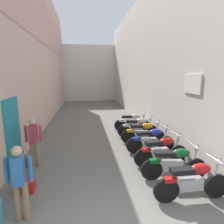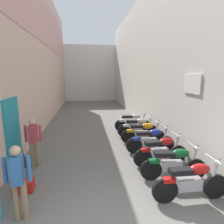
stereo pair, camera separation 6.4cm
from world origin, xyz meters
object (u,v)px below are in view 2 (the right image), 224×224
object	(u,v)px
motorcycle_fourth	(151,140)
motorcycle_sixth	(138,127)
motorcycle_second	(174,163)
motorcycle_seventh	(133,122)
pedestrian_by_doorway	(18,178)
plastic_crate	(24,186)
pedestrian_mid_alley	(33,139)
umbrella_leaning	(23,158)
motorcycle_fifth	(143,132)
motorcycle_nearest	(192,181)
motorcycle_third	(161,150)

from	to	relation	value
motorcycle_fourth	motorcycle_sixth	distance (m)	1.78
motorcycle_second	motorcycle_fourth	distance (m)	1.89
motorcycle_seventh	pedestrian_by_doorway	size ratio (longest dim) A/B	1.18
pedestrian_by_doorway	plastic_crate	bearing A→B (deg)	103.82
pedestrian_mid_alley	umbrella_leaning	world-z (taller)	pedestrian_mid_alley
motorcycle_fifth	motorcycle_seventh	xyz separation A→B (m)	(0.00, 1.83, 0.00)
motorcycle_nearest	umbrella_leaning	world-z (taller)	motorcycle_nearest
motorcycle_sixth	pedestrian_by_doorway	size ratio (longest dim) A/B	1.18
motorcycle_third	pedestrian_mid_alley	xyz separation A→B (m)	(-4.01, 0.45, 0.42)
motorcycle_second	motorcycle_fifth	world-z (taller)	same
motorcycle_nearest	motorcycle_seventh	xyz separation A→B (m)	(-0.00, 5.55, 0.00)
motorcycle_seventh	pedestrian_by_doorway	xyz separation A→B (m)	(-3.70, -5.62, 0.42)
pedestrian_by_doorway	umbrella_leaning	bearing A→B (deg)	104.15
motorcycle_sixth	umbrella_leaning	size ratio (longest dim) A/B	1.91
motorcycle_second	motorcycle_nearest	bearing A→B (deg)	-90.00
motorcycle_third	plastic_crate	world-z (taller)	motorcycle_third
pedestrian_by_doorway	umbrella_leaning	size ratio (longest dim) A/B	1.63
motorcycle_fourth	plastic_crate	bearing A→B (deg)	-154.26
motorcycle_seventh	plastic_crate	xyz separation A→B (m)	(-3.94, -4.66, -0.36)
motorcycle_nearest	motorcycle_second	bearing A→B (deg)	90.00
motorcycle_fourth	motorcycle_third	bearing A→B (deg)	-90.00
motorcycle_sixth	plastic_crate	world-z (taller)	motorcycle_sixth
motorcycle_fifth	pedestrian_by_doorway	distance (m)	5.32
motorcycle_nearest	motorcycle_seventh	distance (m)	5.55
motorcycle_fourth	motorcycle_sixth	xyz separation A→B (m)	(-0.00, 1.78, 0.00)
pedestrian_by_doorway	plastic_crate	world-z (taller)	pedestrian_by_doorway
motorcycle_sixth	pedestrian_by_doorway	bearing A→B (deg)	-128.57
motorcycle_sixth	umbrella_leaning	world-z (taller)	motorcycle_sixth
motorcycle_fifth	plastic_crate	xyz separation A→B (m)	(-3.94, -2.83, -0.36)
motorcycle_sixth	motorcycle_third	bearing A→B (deg)	-90.00
umbrella_leaning	motorcycle_sixth	bearing A→B (deg)	37.99
motorcycle_third	motorcycle_sixth	distance (m)	2.78
motorcycle_fifth	umbrella_leaning	distance (m)	4.70
motorcycle_fifth	pedestrian_mid_alley	world-z (taller)	pedestrian_mid_alley
motorcycle_second	pedestrian_mid_alley	xyz separation A→B (m)	(-4.01, 1.35, 0.42)
motorcycle_sixth	plastic_crate	distance (m)	5.40
plastic_crate	motorcycle_nearest	bearing A→B (deg)	-12.78
motorcycle_third	motorcycle_sixth	size ratio (longest dim) A/B	1.00
motorcycle_nearest	motorcycle_second	xyz separation A→B (m)	(-0.00, 0.90, 0.00)
pedestrian_by_doorway	motorcycle_third	bearing A→B (deg)	26.76
motorcycle_third	pedestrian_by_doorway	size ratio (longest dim) A/B	1.18
pedestrian_by_doorway	pedestrian_mid_alley	world-z (taller)	same
motorcycle_fourth	motorcycle_nearest	bearing A→B (deg)	-90.00
motorcycle_second	motorcycle_seventh	size ratio (longest dim) A/B	1.00
motorcycle_fifth	pedestrian_mid_alley	xyz separation A→B (m)	(-4.01, -1.47, 0.42)
motorcycle_fourth	pedestrian_mid_alley	distance (m)	4.07
motorcycle_fifth	motorcycle_seventh	world-z (taller)	same
motorcycle_nearest	motorcycle_third	world-z (taller)	same
motorcycle_third	motorcycle_fourth	size ratio (longest dim) A/B	1.00
motorcycle_third	umbrella_leaning	distance (m)	4.10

